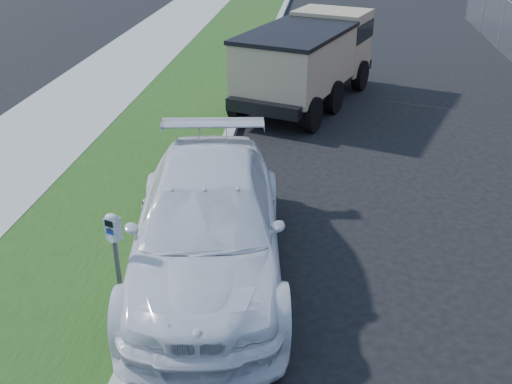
# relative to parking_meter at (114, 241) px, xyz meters

# --- Properties ---
(ground) EXTENTS (120.00, 120.00, 0.00)m
(ground) POSITION_rel_parking_meter_xyz_m (3.03, 0.98, -1.18)
(ground) COLOR black
(ground) RESTS_ON ground
(streetside) EXTENTS (6.12, 50.00, 0.15)m
(streetside) POSITION_rel_parking_meter_xyz_m (-2.54, 2.98, -1.11)
(streetside) COLOR gray
(streetside) RESTS_ON ground
(parking_meter) EXTENTS (0.23, 0.19, 1.44)m
(parking_meter) POSITION_rel_parking_meter_xyz_m (0.00, 0.00, 0.00)
(parking_meter) COLOR #3F4247
(parking_meter) RESTS_ON ground
(white_wagon) EXTENTS (2.98, 5.74, 1.59)m
(white_wagon) POSITION_rel_parking_meter_xyz_m (1.01, 1.25, -0.38)
(white_wagon) COLOR white
(white_wagon) RESTS_ON ground
(dump_truck) EXTENTS (3.83, 5.99, 2.21)m
(dump_truck) POSITION_rel_parking_meter_xyz_m (2.18, 9.92, 0.07)
(dump_truck) COLOR black
(dump_truck) RESTS_ON ground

